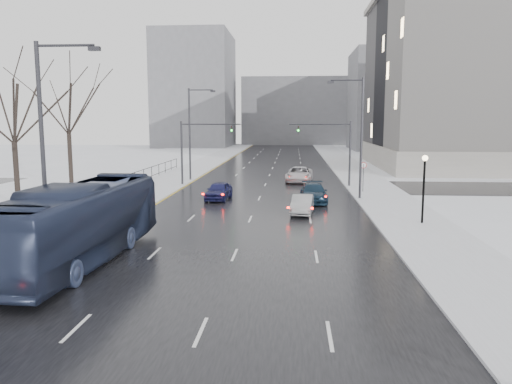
% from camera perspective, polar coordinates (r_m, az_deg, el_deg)
% --- Properties ---
extents(road, '(16.00, 150.00, 0.04)m').
position_cam_1_polar(road, '(62.03, 1.64, 2.12)').
color(road, black).
rests_on(road, ground).
extents(cross_road, '(130.00, 10.00, 0.04)m').
position_cam_1_polar(cross_road, '(50.13, 1.00, 0.67)').
color(cross_road, black).
rests_on(cross_road, ground).
extents(sidewalk_left, '(5.00, 150.00, 0.16)m').
position_cam_1_polar(sidewalk_left, '(63.37, -7.90, 2.22)').
color(sidewalk_left, silver).
rests_on(sidewalk_left, ground).
extents(sidewalk_right, '(5.00, 150.00, 0.16)m').
position_cam_1_polar(sidewalk_right, '(62.43, 11.32, 2.05)').
color(sidewalk_right, silver).
rests_on(sidewalk_right, ground).
extents(park_strip, '(14.00, 150.00, 0.12)m').
position_cam_1_polar(park_strip, '(66.03, -15.99, 2.21)').
color(park_strip, white).
rests_on(park_strip, ground).
extents(tree_park_d, '(8.75, 8.75, 12.50)m').
position_cam_1_polar(tree_park_d, '(41.68, -25.47, -1.70)').
color(tree_park_d, black).
rests_on(tree_park_d, ground).
extents(tree_park_e, '(9.45, 9.45, 13.50)m').
position_cam_1_polar(tree_park_e, '(50.66, -20.29, 0.21)').
color(tree_park_e, black).
rests_on(tree_park_e, ground).
extents(iron_fence, '(0.06, 70.00, 1.30)m').
position_cam_1_polar(iron_fence, '(35.81, -22.03, -1.53)').
color(iron_fence, black).
rests_on(iron_fence, sidewalk_left).
extents(streetlight_r_mid, '(2.95, 0.25, 10.00)m').
position_cam_1_polar(streetlight_r_mid, '(41.97, 11.66, 6.71)').
color(streetlight_r_mid, '#2D2D33').
rests_on(streetlight_r_mid, ground).
extents(streetlight_l_near, '(2.95, 0.25, 10.00)m').
position_cam_1_polar(streetlight_l_near, '(24.27, -22.77, 5.28)').
color(streetlight_l_near, '#2D2D33').
rests_on(streetlight_l_near, ground).
extents(streetlight_l_far, '(2.95, 0.25, 10.00)m').
position_cam_1_polar(streetlight_l_far, '(54.74, -7.37, 7.12)').
color(streetlight_l_far, '#2D2D33').
rests_on(streetlight_l_far, ground).
extents(lamppost_r_mid, '(0.36, 0.36, 4.28)m').
position_cam_1_polar(lamppost_r_mid, '(32.86, 18.65, 1.40)').
color(lamppost_r_mid, black).
rests_on(lamppost_r_mid, sidewalk_right).
extents(mast_signal_right, '(6.10, 0.33, 6.50)m').
position_cam_1_polar(mast_signal_right, '(49.88, 9.48, 5.24)').
color(mast_signal_right, '#2D2D33').
rests_on(mast_signal_right, ground).
extents(mast_signal_left, '(6.10, 0.33, 6.50)m').
position_cam_1_polar(mast_signal_left, '(50.70, -7.32, 5.33)').
color(mast_signal_left, '#2D2D33').
rests_on(mast_signal_left, ground).
extents(no_uturn_sign, '(0.60, 0.06, 2.70)m').
position_cam_1_polar(no_uturn_sign, '(46.26, 12.19, 2.70)').
color(no_uturn_sign, '#2D2D33').
rests_on(no_uturn_sign, sidewalk_right).
extents(bldg_far_right, '(24.00, 20.00, 22.00)m').
position_cam_1_polar(bldg_far_right, '(119.38, 16.70, 9.97)').
color(bldg_far_right, slate).
rests_on(bldg_far_right, ground).
extents(bldg_far_left, '(18.00, 22.00, 28.00)m').
position_cam_1_polar(bldg_far_left, '(129.24, -6.95, 11.42)').
color(bldg_far_left, slate).
rests_on(bldg_far_left, ground).
extents(bldg_far_center, '(30.00, 18.00, 18.00)m').
position_cam_1_polar(bldg_far_center, '(141.64, 4.81, 9.14)').
color(bldg_far_center, slate).
rests_on(bldg_far_center, ground).
extents(bus, '(3.55, 13.32, 3.68)m').
position_cam_1_polar(bus, '(24.47, -19.53, -3.36)').
color(bus, '#262F4A').
rests_on(bus, road).
extents(sedan_center_near, '(2.08, 4.47, 1.48)m').
position_cam_1_polar(sedan_center_near, '(41.57, -4.28, 0.15)').
color(sedan_center_near, '#1A1C4E').
rests_on(sedan_center_near, road).
extents(sedan_right_near, '(1.79, 4.18, 1.34)m').
position_cam_1_polar(sedan_right_near, '(35.29, 5.31, -1.42)').
color(sedan_right_near, '#949699').
rests_on(sedan_right_near, road).
extents(sedan_right_cross, '(3.13, 5.99, 1.61)m').
position_cam_1_polar(sedan_right_cross, '(53.68, 4.97, 2.03)').
color(sedan_right_cross, silver).
rests_on(sedan_right_cross, road).
extents(sedan_right_far, '(2.17, 5.15, 1.49)m').
position_cam_1_polar(sedan_right_far, '(40.50, 6.60, -0.10)').
color(sedan_right_far, '#13283B').
rests_on(sedan_right_far, road).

